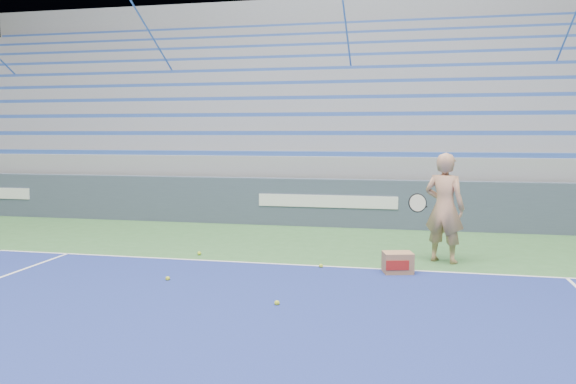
# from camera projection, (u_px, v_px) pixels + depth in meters

# --- Properties ---
(sponsor_barrier) EXTENTS (30.00, 0.32, 1.10)m
(sponsor_barrier) POSITION_uv_depth(u_px,v_px,m) (328.00, 203.00, 12.97)
(sponsor_barrier) COLOR #3B475A
(sponsor_barrier) RESTS_ON ground
(bleachers) EXTENTS (31.00, 9.15, 7.30)m
(bleachers) POSITION_uv_depth(u_px,v_px,m) (352.00, 127.00, 18.35)
(bleachers) COLOR gray
(bleachers) RESTS_ON ground
(tennis_player) EXTENTS (1.00, 0.95, 1.83)m
(tennis_player) POSITION_uv_depth(u_px,v_px,m) (444.00, 208.00, 9.29)
(tennis_player) COLOR tan
(tennis_player) RESTS_ON ground
(ball_box) EXTENTS (0.51, 0.43, 0.33)m
(ball_box) POSITION_uv_depth(u_px,v_px,m) (398.00, 263.00, 8.60)
(ball_box) COLOR #9A6C4A
(ball_box) RESTS_ON ground
(tennis_ball_0) EXTENTS (0.07, 0.07, 0.07)m
(tennis_ball_0) POSITION_uv_depth(u_px,v_px,m) (199.00, 253.00, 9.91)
(tennis_ball_0) COLOR #C1D02A
(tennis_ball_0) RESTS_ON ground
(tennis_ball_1) EXTENTS (0.07, 0.07, 0.07)m
(tennis_ball_1) POSITION_uv_depth(u_px,v_px,m) (168.00, 279.00, 8.17)
(tennis_ball_1) COLOR #C1D02A
(tennis_ball_1) RESTS_ON ground
(tennis_ball_2) EXTENTS (0.07, 0.07, 0.07)m
(tennis_ball_2) POSITION_uv_depth(u_px,v_px,m) (277.00, 303.00, 7.00)
(tennis_ball_2) COLOR #C1D02A
(tennis_ball_2) RESTS_ON ground
(tennis_ball_3) EXTENTS (0.07, 0.07, 0.07)m
(tennis_ball_3) POSITION_uv_depth(u_px,v_px,m) (321.00, 266.00, 8.95)
(tennis_ball_3) COLOR #C1D02A
(tennis_ball_3) RESTS_ON ground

